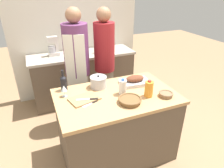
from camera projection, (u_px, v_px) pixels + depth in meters
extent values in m
plane|color=#9E7A56|center=(116.00, 151.00, 2.71)|extent=(12.00, 12.00, 0.00)
cube|color=brown|center=(116.00, 127.00, 2.52)|extent=(1.35, 0.85, 0.85)
cube|color=tan|center=(116.00, 96.00, 2.32)|extent=(1.39, 0.88, 0.04)
cube|color=brown|center=(84.00, 77.00, 3.80)|extent=(1.83, 0.58, 0.87)
cube|color=#ADA393|center=(82.00, 54.00, 3.59)|extent=(1.88, 0.60, 0.04)
cube|color=silver|center=(76.00, 29.00, 3.70)|extent=(2.38, 0.10, 2.55)
cube|color=#BCBCC1|center=(135.00, 82.00, 2.55)|extent=(0.39, 0.26, 0.04)
ellipsoid|color=brown|center=(135.00, 79.00, 2.52)|extent=(0.25, 0.16, 0.08)
cylinder|color=brown|center=(130.00, 101.00, 2.15)|extent=(0.24, 0.24, 0.04)
torus|color=brown|center=(130.00, 99.00, 2.14)|extent=(0.26, 0.26, 0.02)
cube|color=#AD7F51|center=(84.00, 99.00, 2.21)|extent=(0.36, 0.29, 0.02)
cylinder|color=#B7B7BC|center=(98.00, 82.00, 2.45)|extent=(0.20, 0.20, 0.13)
cylinder|color=#B7B7BC|center=(98.00, 77.00, 2.42)|extent=(0.20, 0.20, 0.01)
sphere|color=black|center=(98.00, 76.00, 2.41)|extent=(0.02, 0.02, 0.02)
cylinder|color=#846647|center=(166.00, 95.00, 2.27)|extent=(0.15, 0.15, 0.04)
torus|color=#846647|center=(166.00, 93.00, 2.26)|extent=(0.16, 0.16, 0.02)
cylinder|color=orange|center=(149.00, 89.00, 2.24)|extent=(0.10, 0.10, 0.18)
cylinder|color=red|center=(150.00, 81.00, 2.20)|extent=(0.04, 0.04, 0.02)
cylinder|color=white|center=(123.00, 87.00, 2.29)|extent=(0.09, 0.09, 0.17)
cylinder|color=#3360B2|center=(123.00, 80.00, 2.25)|extent=(0.04, 0.04, 0.02)
cylinder|color=black|center=(64.00, 84.00, 2.38)|extent=(0.08, 0.08, 0.16)
cone|color=black|center=(63.00, 77.00, 2.33)|extent=(0.08, 0.08, 0.03)
cylinder|color=black|center=(62.00, 73.00, 2.31)|extent=(0.03, 0.03, 0.07)
cylinder|color=silver|center=(65.00, 96.00, 2.28)|extent=(0.06, 0.06, 0.00)
cylinder|color=silver|center=(64.00, 93.00, 2.26)|extent=(0.01, 0.01, 0.07)
cone|color=silver|center=(64.00, 88.00, 2.23)|extent=(0.07, 0.07, 0.07)
cube|color=#B7B7BC|center=(83.00, 100.00, 2.18)|extent=(0.15, 0.07, 0.01)
cube|color=black|center=(94.00, 99.00, 2.19)|extent=(0.10, 0.05, 0.01)
cube|color=#B7B7BC|center=(87.00, 105.00, 2.11)|extent=(0.13, 0.08, 0.01)
cube|color=black|center=(95.00, 102.00, 2.17)|extent=(0.08, 0.05, 0.01)
cube|color=silver|center=(54.00, 54.00, 3.46)|extent=(0.18, 0.14, 0.06)
cylinder|color=#B7B7BC|center=(52.00, 49.00, 3.42)|extent=(0.13, 0.13, 0.11)
cube|color=silver|center=(57.00, 47.00, 3.43)|extent=(0.05, 0.08, 0.18)
cube|color=silver|center=(52.00, 39.00, 3.35)|extent=(0.17, 0.08, 0.09)
cylinder|color=#B28E2D|center=(97.00, 48.00, 3.56)|extent=(0.06, 0.06, 0.19)
cylinder|color=black|center=(97.00, 42.00, 3.51)|extent=(0.03, 0.03, 0.02)
cylinder|color=#332D28|center=(104.00, 44.00, 3.75)|extent=(0.05, 0.05, 0.20)
cylinder|color=black|center=(104.00, 38.00, 3.70)|extent=(0.02, 0.02, 0.02)
cylinder|color=#B28E2D|center=(113.00, 46.00, 3.67)|extent=(0.06, 0.06, 0.20)
cylinder|color=black|center=(113.00, 40.00, 3.62)|extent=(0.03, 0.03, 0.02)
cube|color=beige|center=(80.00, 99.00, 3.12)|extent=(0.33, 0.27, 0.86)
cylinder|color=#663360|center=(76.00, 50.00, 2.76)|extent=(0.35, 0.35, 0.72)
sphere|color=#996B4C|center=(73.00, 15.00, 2.55)|extent=(0.21, 0.21, 0.21)
cube|color=silver|center=(76.00, 68.00, 2.70)|extent=(0.26, 0.10, 0.91)
cube|color=beige|center=(105.00, 94.00, 3.27)|extent=(0.27, 0.21, 0.85)
cylinder|color=maroon|center=(104.00, 47.00, 2.91)|extent=(0.30, 0.30, 0.71)
sphere|color=#996B4C|center=(104.00, 15.00, 2.71)|extent=(0.21, 0.21, 0.21)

